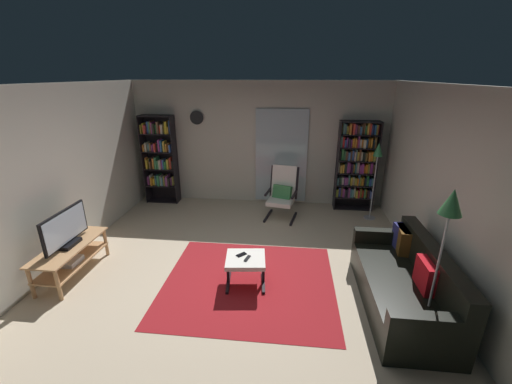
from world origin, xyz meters
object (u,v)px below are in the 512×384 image
object	(u,v)px
bookshelf_near_tv	(160,157)
floor_lamp_by_shelf	(377,160)
leather_sofa	(405,284)
tv_remote	(247,258)
cell_phone	(241,255)
lounge_armchair	(282,191)
tv_stand	(71,256)
wall_clock	(197,118)
floor_lamp_by_sofa	(449,218)
bookshelf_near_sofa	(356,163)
television	(66,230)
ottoman	(246,262)

from	to	relation	value
bookshelf_near_tv	floor_lamp_by_shelf	distance (m)	4.47
leather_sofa	tv_remote	size ratio (longest dim) A/B	13.23
cell_phone	floor_lamp_by_shelf	xyz separation A→B (m)	(2.23, 2.33, 0.78)
lounge_armchair	tv_remote	size ratio (longest dim) A/B	7.10
tv_stand	floor_lamp_by_shelf	distance (m)	5.33
cell_phone	wall_clock	world-z (taller)	wall_clock
cell_phone	floor_lamp_by_sofa	xyz separation A→B (m)	(2.13, -0.78, 1.01)
tv_stand	leather_sofa	bearing A→B (deg)	-2.01
lounge_armchair	tv_stand	bearing A→B (deg)	-140.86
leather_sofa	tv_remote	xyz separation A→B (m)	(-1.97, 0.18, 0.12)
floor_lamp_by_shelf	bookshelf_near_tv	bearing A→B (deg)	173.86
tv_stand	wall_clock	size ratio (longest dim) A/B	4.15
bookshelf_near_sofa	cell_phone	bearing A→B (deg)	-124.60
wall_clock	bookshelf_near_tv	bearing A→B (deg)	-167.80
floor_lamp_by_shelf	television	bearing A→B (deg)	-152.37
bookshelf_near_sofa	leather_sofa	distance (m)	3.18
tv_stand	ottoman	distance (m)	2.48
leather_sofa	floor_lamp_by_sofa	distance (m)	1.23
floor_lamp_by_shelf	tv_stand	bearing A→B (deg)	-152.27
ottoman	wall_clock	size ratio (longest dim) A/B	1.96
television	tv_remote	xyz separation A→B (m)	(2.51, 0.01, -0.29)
floor_lamp_by_sofa	tv_stand	bearing A→B (deg)	171.62
floor_lamp_by_shelf	leather_sofa	bearing A→B (deg)	-93.74
leather_sofa	television	bearing A→B (deg)	177.85
tv_remote	television	bearing A→B (deg)	-163.84
tv_remote	leather_sofa	bearing A→B (deg)	10.88
bookshelf_near_tv	tv_remote	size ratio (longest dim) A/B	13.28
lounge_armchair	ottoman	xyz separation A→B (m)	(-0.42, -2.31, -0.19)
tv_stand	television	bearing A→B (deg)	78.69
television	tv_stand	bearing A→B (deg)	-101.31
ottoman	wall_clock	xyz separation A→B (m)	(-1.45, 3.05, 1.51)
tv_stand	leather_sofa	world-z (taller)	leather_sofa
cell_phone	television	bearing A→B (deg)	-132.68
tv_stand	ottoman	size ratio (longest dim) A/B	2.11
bookshelf_near_tv	bookshelf_near_sofa	size ratio (longest dim) A/B	1.03
floor_lamp_by_shelf	bookshelf_near_sofa	bearing A→B (deg)	118.23
floor_lamp_by_sofa	bookshelf_near_sofa	bearing A→B (deg)	92.66
leather_sofa	ottoman	world-z (taller)	leather_sofa
bookshelf_near_tv	leather_sofa	distance (m)	5.31
bookshelf_near_tv	wall_clock	size ratio (longest dim) A/B	6.60
lounge_armchair	floor_lamp_by_sofa	bearing A→B (deg)	-61.45
ottoman	floor_lamp_by_shelf	xyz separation A→B (m)	(2.17, 2.39, 0.86)
television	tv_remote	size ratio (longest dim) A/B	6.01
bookshelf_near_tv	floor_lamp_by_shelf	bearing A→B (deg)	-6.14
floor_lamp_by_sofa	leather_sofa	bearing A→B (deg)	97.31
bookshelf_near_sofa	floor_lamp_by_sofa	xyz separation A→B (m)	(0.17, -3.62, 0.43)
television	floor_lamp_by_sofa	size ratio (longest dim) A/B	0.50
lounge_armchair	wall_clock	bearing A→B (deg)	158.34
ottoman	cell_phone	world-z (taller)	cell_phone
wall_clock	bookshelf_near_sofa	bearing A→B (deg)	-2.52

